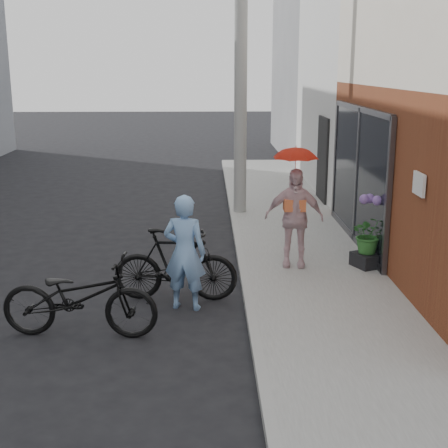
{
  "coord_description": "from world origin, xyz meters",
  "views": [
    {
      "loc": [
        0.37,
        -7.82,
        3.33
      ],
      "look_at": [
        0.6,
        0.96,
        1.1
      ],
      "focal_mm": 50.0,
      "sensor_mm": 36.0,
      "label": 1
    }
  ],
  "objects_px": {
    "bike_right": "(175,265)",
    "planter": "(368,260)",
    "utility_pole": "(241,58)",
    "kimono_woman": "(294,218)",
    "bike_left": "(80,297)",
    "officer": "(185,253)"
  },
  "relations": [
    {
      "from": "utility_pole",
      "to": "planter",
      "type": "height_order",
      "value": "utility_pole"
    },
    {
      "from": "bike_left",
      "to": "kimono_woman",
      "type": "height_order",
      "value": "kimono_woman"
    },
    {
      "from": "bike_left",
      "to": "utility_pole",
      "type": "bearing_deg",
      "value": -14.89
    },
    {
      "from": "bike_right",
      "to": "planter",
      "type": "height_order",
      "value": "bike_right"
    },
    {
      "from": "bike_right",
      "to": "kimono_woman",
      "type": "bearing_deg",
      "value": -52.62
    },
    {
      "from": "utility_pole",
      "to": "officer",
      "type": "relative_size",
      "value": 4.26
    },
    {
      "from": "kimono_woman",
      "to": "planter",
      "type": "height_order",
      "value": "kimono_woman"
    },
    {
      "from": "planter",
      "to": "bike_left",
      "type": "bearing_deg",
      "value": -150.96
    },
    {
      "from": "utility_pole",
      "to": "kimono_woman",
      "type": "relative_size",
      "value": 4.3
    },
    {
      "from": "utility_pole",
      "to": "planter",
      "type": "xyz_separation_m",
      "value": [
        1.9,
        -4.08,
        -3.27
      ]
    },
    {
      "from": "utility_pole",
      "to": "bike_right",
      "type": "distance_m",
      "value": 6.11
    },
    {
      "from": "planter",
      "to": "bike_right",
      "type": "bearing_deg",
      "value": -160.04
    },
    {
      "from": "bike_right",
      "to": "utility_pole",
      "type": "bearing_deg",
      "value": -8.6
    },
    {
      "from": "utility_pole",
      "to": "kimono_woman",
      "type": "bearing_deg",
      "value": -80.43
    },
    {
      "from": "officer",
      "to": "bike_right",
      "type": "bearing_deg",
      "value": -52.58
    },
    {
      "from": "officer",
      "to": "bike_right",
      "type": "xyz_separation_m",
      "value": [
        -0.15,
        0.33,
        -0.28
      ]
    },
    {
      "from": "officer",
      "to": "planter",
      "type": "distance_m",
      "value": 3.35
    },
    {
      "from": "bike_right",
      "to": "kimono_woman",
      "type": "distance_m",
      "value": 2.27
    },
    {
      "from": "bike_right",
      "to": "officer",
      "type": "bearing_deg",
      "value": -150.92
    },
    {
      "from": "utility_pole",
      "to": "bike_left",
      "type": "bearing_deg",
      "value": -110.02
    },
    {
      "from": "bike_left",
      "to": "bike_right",
      "type": "height_order",
      "value": "bike_right"
    },
    {
      "from": "bike_right",
      "to": "bike_left",
      "type": "bearing_deg",
      "value": 141.57
    }
  ]
}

